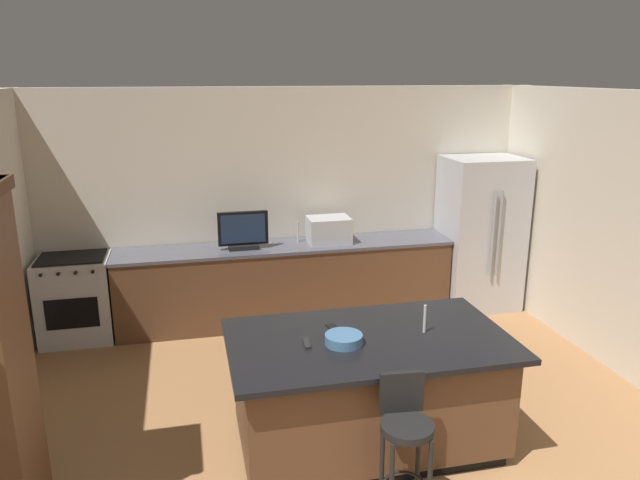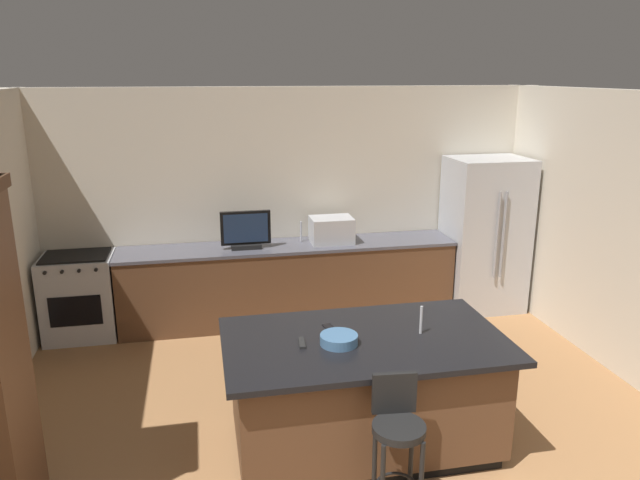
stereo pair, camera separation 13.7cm
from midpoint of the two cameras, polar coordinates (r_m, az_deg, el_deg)
The scene contains 14 objects.
wall_back at distance 7.09m, azimuth -3.77°, elevation 3.63°, with size 6.12×0.12×2.66m, color beige.
wall_right at distance 6.15m, azimuth 27.66°, elevation -0.04°, with size 0.12×5.15×2.66m, color beige.
counter_back at distance 6.95m, azimuth -3.76°, elevation -4.08°, with size 3.84×0.62×0.91m.
kitchen_island at distance 4.71m, azimuth 3.73°, elevation -14.20°, with size 2.10×1.21×0.91m.
refrigerator at distance 7.49m, azimuth 14.50°, elevation 0.62°, with size 0.90×0.76×1.85m.
range_oven at distance 6.99m, azimuth -22.78°, elevation -5.16°, with size 0.75×0.63×0.93m.
microwave at distance 6.87m, azimuth 0.25°, elevation 0.97°, with size 0.48×0.36×0.30m, color #B7BABF.
tv_monitor at distance 6.65m, azimuth -7.94°, elevation 0.78°, with size 0.55×0.16×0.43m.
sink_faucet_back at distance 6.90m, azimuth -2.68°, elevation 0.79°, with size 0.02×0.02×0.24m, color #B2B2B7.
sink_faucet_island at distance 4.59m, azimuth 9.12°, elevation -7.44°, with size 0.02×0.02×0.22m, color #B2B2B7.
bar_stool_center at distance 4.02m, azimuth 7.11°, elevation -18.06°, with size 0.34×0.35×0.97m.
fruit_bowl at distance 4.38m, azimuth 1.38°, elevation -9.45°, with size 0.28×0.28×0.07m, color #3F668C.
cell_phone at distance 4.65m, azimuth 0.43°, elevation -8.37°, with size 0.07×0.15×0.01m, color black.
tv_remote at distance 4.39m, azimuth -2.18°, elevation -9.81°, with size 0.04×0.17×0.02m, color black.
Camera 1 is at (-1.16, -2.08, 2.81)m, focal length 33.53 mm.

